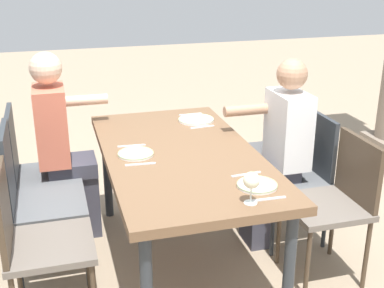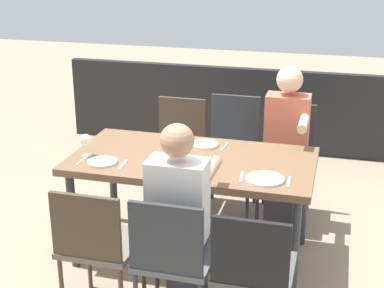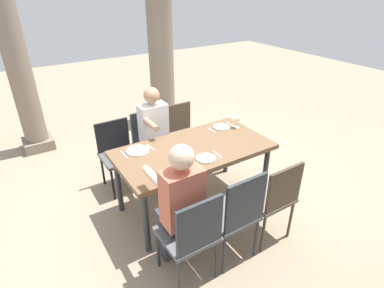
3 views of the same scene
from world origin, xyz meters
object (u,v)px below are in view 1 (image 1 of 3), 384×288
at_px(diner_woman_green, 63,141).
at_px(diner_man_white, 277,149).
at_px(chair_mid_south, 32,194).
at_px(plate_0, 196,120).
at_px(plate_1, 136,154).
at_px(chair_west_south, 33,167).
at_px(chair_east_south, 33,237).
at_px(chair_mid_north, 300,168).
at_px(chair_east_north, 337,197).
at_px(chair_west_north, 272,146).
at_px(wine_glass_2, 251,181).
at_px(plate_2, 257,185).
at_px(dining_table, 181,163).

xyz_separation_m(diner_woman_green, diner_man_white, (0.46, 1.35, -0.02)).
bearing_deg(diner_man_white, chair_mid_south, -89.89).
xyz_separation_m(diner_man_white, plate_0, (-0.43, -0.43, 0.10)).
bearing_deg(diner_woman_green, plate_1, 35.44).
distance_m(chair_west_south, chair_east_south, 0.93).
bearing_deg(chair_mid_north, chair_mid_south, -90.00).
bearing_deg(chair_west_south, chair_east_north, 61.62).
bearing_deg(chair_mid_south, diner_man_white, 90.11).
xyz_separation_m(chair_west_north, wine_glass_2, (1.30, -0.71, 0.38)).
distance_m(chair_east_south, plate_0, 1.46).
height_order(chair_east_north, chair_east_south, chair_east_south).
height_order(chair_west_south, chair_east_north, chair_west_south).
distance_m(chair_mid_south, chair_east_north, 1.79).
distance_m(chair_west_south, plate_0, 1.15).
xyz_separation_m(chair_east_south, plate_1, (-0.38, 0.60, 0.24)).
relative_size(chair_mid_north, chair_east_north, 1.00).
xyz_separation_m(plate_0, wine_glass_2, (1.27, -0.10, 0.11)).
xyz_separation_m(chair_mid_south, chair_east_north, (0.47, 1.73, -0.03)).
relative_size(plate_0, plate_2, 1.20).
bearing_deg(chair_mid_south, plate_0, 110.99).
height_order(chair_west_north, plate_2, chair_west_north).
bearing_deg(chair_east_north, diner_man_white, -159.79).
bearing_deg(plate_1, chair_east_north, 71.36).
xyz_separation_m(chair_east_north, diner_woman_green, (-0.94, -1.52, 0.17)).
xyz_separation_m(chair_east_north, diner_man_white, (-0.47, -0.17, 0.15)).
bearing_deg(plate_2, diner_woman_green, -141.45).
height_order(dining_table, plate_0, plate_0).
bearing_deg(plate_1, diner_man_white, 95.72).
height_order(chair_west_north, chair_east_south, chair_east_south).
height_order(chair_west_south, diner_man_white, diner_man_white).
distance_m(chair_west_north, plate_2, 1.32).
bearing_deg(plate_1, dining_table, 85.22).
height_order(chair_west_north, chair_west_south, chair_west_south).
distance_m(diner_woman_green, wine_glass_2, 1.55).
bearing_deg(wine_glass_2, chair_east_north, 117.75).
xyz_separation_m(chair_west_south, diner_man_white, (0.46, 1.55, 0.14)).
bearing_deg(chair_mid_north, chair_east_north, -0.29).
height_order(dining_table, plate_1, plate_1).
bearing_deg(plate_2, dining_table, -155.93).
relative_size(diner_woman_green, diner_man_white, 1.03).
bearing_deg(diner_man_white, plate_2, -32.25).
bearing_deg(chair_west_north, chair_mid_south, -75.04).
distance_m(chair_mid_south, plate_2, 1.33).
bearing_deg(wine_glass_2, plate_1, -150.94).
bearing_deg(plate_0, plate_1, -44.77).
distance_m(chair_mid_south, diner_man_white, 1.56).
bearing_deg(dining_table, chair_east_north, 67.45).
xyz_separation_m(chair_west_north, diner_man_white, (0.46, -0.17, 0.17)).
xyz_separation_m(chair_east_south, plate_0, (-0.90, 1.12, 0.24)).
xyz_separation_m(chair_west_north, chair_east_south, (0.93, -1.72, 0.03)).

